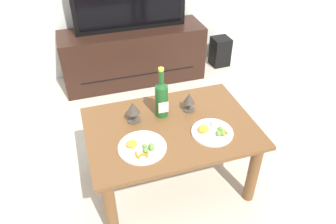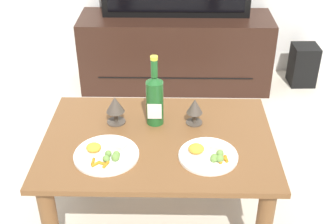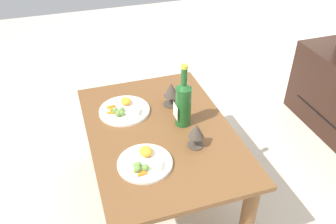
{
  "view_description": "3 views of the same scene",
  "coord_description": "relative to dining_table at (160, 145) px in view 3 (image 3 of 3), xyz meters",
  "views": [
    {
      "loc": [
        -0.47,
        -1.42,
        1.71
      ],
      "look_at": [
        0.01,
        0.08,
        0.54
      ],
      "focal_mm": 34.21,
      "sensor_mm": 36.0,
      "label": 1
    },
    {
      "loc": [
        0.07,
        -1.6,
        1.62
      ],
      "look_at": [
        0.04,
        0.04,
        0.6
      ],
      "focal_mm": 47.41,
      "sensor_mm": 36.0,
      "label": 2
    },
    {
      "loc": [
        1.34,
        -0.39,
        1.6
      ],
      "look_at": [
        -0.05,
        0.06,
        0.56
      ],
      "focal_mm": 38.25,
      "sensor_mm": 36.0,
      "label": 3
    }
  ],
  "objects": [
    {
      "name": "ground_plane",
      "position": [
        0.0,
        0.0,
        -0.39
      ],
      "size": [
        6.4,
        6.4,
        0.0
      ],
      "primitive_type": "plane",
      "color": "beige"
    },
    {
      "name": "dining_table",
      "position": [
        0.0,
        0.0,
        0.0
      ],
      "size": [
        1.02,
        0.71,
        0.49
      ],
      "color": "brown",
      "rests_on": "ground_plane"
    },
    {
      "name": "wine_bottle",
      "position": [
        -0.02,
        0.13,
        0.23
      ],
      "size": [
        0.08,
        0.08,
        0.34
      ],
      "color": "#1E5923",
      "rests_on": "dining_table"
    },
    {
      "name": "goblet_left",
      "position": [
        -0.2,
        0.12,
        0.18
      ],
      "size": [
        0.09,
        0.09,
        0.13
      ],
      "color": "#473D33",
      "rests_on": "dining_table"
    },
    {
      "name": "goblet_right",
      "position": [
        0.16,
        0.12,
        0.18
      ],
      "size": [
        0.08,
        0.08,
        0.13
      ],
      "color": "#473D33",
      "rests_on": "dining_table"
    },
    {
      "name": "dinner_plate_left",
      "position": [
        -0.21,
        -0.13,
        0.11
      ],
      "size": [
        0.27,
        0.27,
        0.05
      ],
      "color": "white",
      "rests_on": "dining_table"
    },
    {
      "name": "dinner_plate_right",
      "position": [
        0.21,
        -0.13,
        0.11
      ],
      "size": [
        0.25,
        0.25,
        0.05
      ],
      "color": "white",
      "rests_on": "dining_table"
    }
  ]
}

